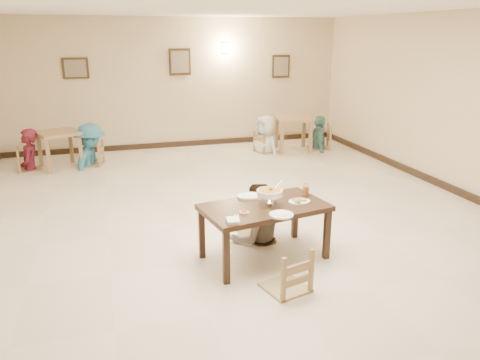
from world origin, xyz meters
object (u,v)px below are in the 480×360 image
object	(u,v)px
bg_chair_rl	(266,132)
bg_chair_rr	(320,126)
bg_table_left	(59,138)
bg_diner_a	(25,129)
bg_diner_d	(320,115)
main_diner	(257,184)
chair_far	(256,201)
bg_table_right	(293,123)
bg_chair_lr	(90,143)
bg_diner_b	(88,123)
bg_chair_ll	(28,148)
bg_diner_c	(266,115)
main_table	(265,212)
curry_warmer	(270,193)
chair_near	(286,249)
drink_glass	(306,190)

from	to	relation	value
bg_chair_rl	bg_chair_rr	distance (m)	1.31
bg_table_left	bg_chair_rl	world-z (taller)	bg_chair_rl
bg_diner_a	bg_diner_d	xyz separation A→B (m)	(6.35, 0.04, -0.04)
main_diner	bg_chair_rr	xyz separation A→B (m)	(3.04, 4.45, -0.23)
chair_far	bg_table_left	distance (m)	5.12
bg_table_left	bg_table_right	size ratio (longest dim) A/B	1.06
bg_chair_lr	bg_diner_d	xyz separation A→B (m)	(5.17, 0.02, 0.33)
bg_chair_rl	bg_diner_b	xyz separation A→B (m)	(-3.86, -0.10, 0.43)
bg_chair_ll	bg_diner_c	xyz separation A→B (m)	(5.05, 0.12, 0.39)
bg_chair_ll	bg_diner_b	xyz separation A→B (m)	(1.18, 0.02, 0.43)
bg_chair_rr	bg_diner_b	size ratio (longest dim) A/B	0.62
main_table	chair_far	world-z (taller)	chair_far
bg_chair_rr	bg_diner_b	world-z (taller)	bg_diner_b
bg_diner_d	main_diner	bearing A→B (deg)	161.48
curry_warmer	bg_chair_ll	xyz separation A→B (m)	(-3.28, 4.99, -0.39)
chair_near	curry_warmer	distance (m)	0.82
bg_chair_rl	bg_diner_a	xyz separation A→B (m)	(-5.05, -0.12, 0.39)
drink_glass	bg_chair_lr	world-z (taller)	bg_chair_lr
bg_table_left	chair_near	bearing A→B (deg)	-65.47
curry_warmer	bg_diner_d	world-z (taller)	bg_diner_d
drink_glass	bg_chair_rr	size ratio (longest dim) A/B	0.14
main_diner	bg_table_right	distance (m)	5.08
bg_diner_a	bg_diner_c	bearing A→B (deg)	91.59
drink_glass	main_diner	bearing A→B (deg)	145.35
bg_table_left	bg_chair_rl	distance (m)	4.46
bg_chair_ll	bg_chair_rr	distance (m)	6.36
curry_warmer	bg_chair_lr	bearing A→B (deg)	112.69
bg_chair_rr	bg_diner_c	world-z (taller)	bg_diner_c
main_table	bg_diner_a	world-z (taller)	bg_diner_a
chair_near	bg_diner_c	bearing A→B (deg)	-122.83
drink_glass	bg_diner_d	world-z (taller)	bg_diner_d
bg_chair_rl	bg_table_right	bearing A→B (deg)	-115.10
chair_far	bg_chair_rr	bearing A→B (deg)	64.98
main_table	bg_chair_rl	bearing A→B (deg)	60.09
bg_diner_a	bg_diner_c	distance (m)	5.05
bg_table_left	bg_chair_rr	xyz separation A→B (m)	(5.76, 0.02, -0.07)
main_table	chair_near	xyz separation A→B (m)	(-0.02, -0.75, -0.14)
bg_chair_rr	curry_warmer	bearing A→B (deg)	-12.44
bg_chair_ll	main_table	bearing A→B (deg)	-155.80
chair_near	drink_glass	distance (m)	1.17
bg_table_right	bg_chair_rr	world-z (taller)	bg_chair_rr
bg_diner_c	curry_warmer	bearing A→B (deg)	-38.86
drink_glass	bg_table_left	bearing A→B (deg)	124.08
main_diner	bg_chair_lr	world-z (taller)	main_diner
chair_near	curry_warmer	world-z (taller)	curry_warmer
chair_far	bg_diner_b	xyz separation A→B (m)	(-2.16, 4.32, 0.40)
drink_glass	bg_chair_rl	world-z (taller)	bg_chair_rl
chair_far	bg_diner_b	world-z (taller)	bg_diner_b
bg_table_right	bg_diner_b	distance (m)	4.52
chair_near	bg_chair_rl	bearing A→B (deg)	-122.83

